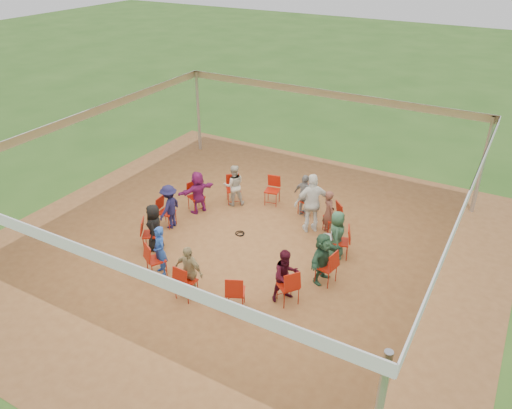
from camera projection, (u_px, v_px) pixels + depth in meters
The scene contains 30 objects.
ground at pixel (246, 246), 13.46m from camera, with size 80.00×80.00×0.00m, color #2F581B.
dirt_patch at pixel (246, 246), 13.45m from camera, with size 13.00×13.00×0.00m, color brown.
tent at pixel (245, 166), 12.31m from camera, with size 10.33×10.33×3.00m.
chair_0 at pixel (341, 242), 12.82m from camera, with size 0.42×0.44×0.90m, color #9F1709, non-canonical shape.
chair_1 at pixel (332, 218), 13.86m from camera, with size 0.42×0.44×0.90m, color #9F1709, non-canonical shape.
chair_2 at pixel (307, 201), 14.77m from camera, with size 0.42×0.44×0.90m, color #9F1709, non-canonical shape.
chair_3 at pixel (272, 191), 15.32m from camera, with size 0.42×0.44×0.90m, color #9F1709, non-canonical shape.
chair_4 at pixel (233, 190), 15.40m from camera, with size 0.42×0.44×0.90m, color #9F1709, non-canonical shape.
chair_5 at pixel (196, 197), 14.98m from camera, with size 0.42×0.44×0.90m, color #9F1709, non-canonical shape.
chair_6 at pixel (166, 212), 14.16m from camera, with size 0.42×0.44×0.90m, color #9F1709, non-canonical shape.
chair_7 at pixel (151, 234), 13.13m from camera, with size 0.42×0.44×0.90m, color #9F1709, non-canonical shape.
chair_8 at pixel (156, 260), 12.13m from camera, with size 0.42×0.44×0.90m, color #9F1709, non-canonical shape.
chair_9 at pixel (186, 281), 11.38m from camera, with size 0.42×0.44×0.90m, color #9F1709, non-canonical shape.
chair_10 at pixel (235, 292), 11.05m from camera, with size 0.42×0.44×0.90m, color #9F1709, non-canonical shape.
chair_11 at pixel (288, 286), 11.23m from camera, with size 0.42×0.44×0.90m, color #9F1709, non-canonical shape.
chair_12 at pixel (326, 267), 11.86m from camera, with size 0.42×0.44×0.90m, color #9F1709, non-canonical shape.
person_seated_0 at pixel (337, 235), 12.73m from camera, with size 0.64×0.36×1.31m, color #2A523A.
person_seated_1 at pixel (329, 212), 13.73m from camera, with size 0.48×0.31×1.31m, color brown.
person_seated_2 at pixel (305, 196), 14.59m from camera, with size 0.77×0.39×1.31m, color slate.
person_seated_3 at pixel (234, 185), 15.20m from camera, with size 0.64×0.37×1.31m, color #B6B1A0.
person_seated_4 at pixel (198, 192), 14.80m from camera, with size 1.22×0.45×1.31m, color #7D1B61.
person_seated_5 at pixel (169, 207), 14.02m from camera, with size 0.85×0.42×1.31m, color #17153C.
person_seated_6 at pixel (155, 227), 13.04m from camera, with size 0.64×0.36×1.31m, color black.
person_seated_7 at pixel (160, 251), 12.08m from camera, with size 0.48×0.31×1.31m, color #2047A6.
person_seated_8 at pixel (189, 271), 11.36m from camera, with size 0.77×0.39×1.31m, color tan.
person_seated_9 at pixel (286, 276), 11.22m from camera, with size 0.64×0.37×1.31m, color #390B19.
person_seated_10 at pixel (323, 258), 11.83m from camera, with size 1.22×0.45×1.31m, color #2A523A.
standing_person at pixel (312, 203), 13.74m from camera, with size 1.02×0.52×1.74m, color silver.
cable_coil at pixel (240, 234), 13.97m from camera, with size 0.32×0.32×0.03m.
laptop at pixel (330, 235), 12.78m from camera, with size 0.36×0.40×0.23m.
Camera 1 is at (5.77, -9.65, 7.48)m, focal length 35.00 mm.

